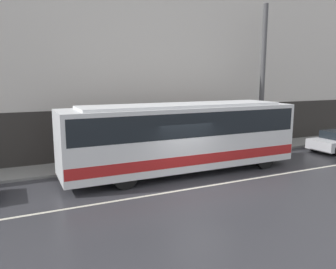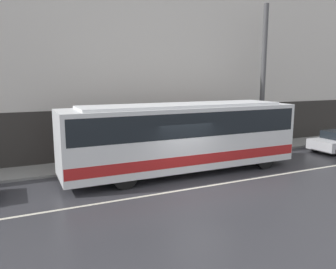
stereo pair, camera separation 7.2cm
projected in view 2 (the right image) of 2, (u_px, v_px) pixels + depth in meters
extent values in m
plane|color=#333338|center=(197.00, 188.00, 13.37)|extent=(60.00, 60.00, 0.00)
cube|color=gray|center=(150.00, 159.00, 17.93)|extent=(60.00, 2.24, 0.12)
cube|color=silver|center=(141.00, 56.00, 18.13)|extent=(60.00, 0.30, 11.24)
cube|color=#2D2B28|center=(143.00, 132.00, 18.69)|extent=(60.00, 0.06, 2.80)
cube|color=beige|center=(197.00, 188.00, 13.37)|extent=(54.00, 0.14, 0.01)
cube|color=white|center=(183.00, 136.00, 15.28)|extent=(11.21, 2.55, 2.79)
cube|color=#B21E1E|center=(183.00, 154.00, 15.42)|extent=(11.15, 2.57, 0.45)
cube|color=black|center=(183.00, 122.00, 15.16)|extent=(10.87, 2.57, 1.06)
cube|color=orange|center=(275.00, 106.00, 17.40)|extent=(0.12, 1.91, 0.28)
cube|color=white|center=(183.00, 105.00, 15.03)|extent=(9.53, 2.17, 0.12)
cylinder|color=black|center=(265.00, 158.00, 16.17)|extent=(1.02, 0.28, 1.02)
cylinder|color=black|center=(237.00, 150.00, 18.16)|extent=(1.02, 0.28, 1.02)
cylinder|color=black|center=(125.00, 177.00, 13.15)|extent=(1.02, 0.28, 1.02)
cylinder|color=black|center=(110.00, 164.00, 15.14)|extent=(1.02, 0.28, 1.02)
cylinder|color=black|center=(315.00, 145.00, 20.29)|extent=(0.69, 0.20, 0.69)
cylinder|color=#4C4C4F|center=(263.00, 78.00, 19.67)|extent=(0.29, 0.29, 8.58)
cylinder|color=maroon|center=(186.00, 139.00, 19.45)|extent=(0.36, 0.36, 1.49)
sphere|color=tan|center=(186.00, 124.00, 19.30)|extent=(0.27, 0.27, 0.27)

